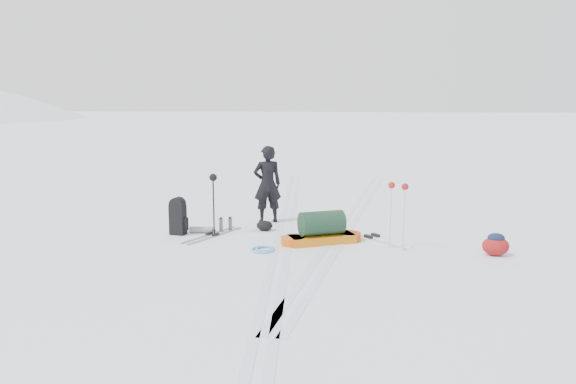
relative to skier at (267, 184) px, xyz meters
name	(u,v)px	position (x,y,z in m)	size (l,w,h in m)	color
ground	(284,237)	(0.52, -1.33, -0.88)	(200.00, 200.00, 0.00)	white
ski_tracks	(316,228)	(1.14, -0.45, -0.88)	(3.38, 17.97, 0.01)	silver
skier	(267,184)	(0.00, 0.00, 0.00)	(0.64, 0.42, 1.76)	black
pulk_sled	(322,231)	(1.32, -1.72, -0.64)	(1.70, 1.11, 0.63)	#CF6C0C
expedition_rucksack	(181,217)	(-1.63, -1.34, -0.51)	(0.86, 0.42, 0.79)	black
ski_poles_black	(213,185)	(-0.92, -1.33, 0.18)	(0.16, 0.18, 1.29)	black
ski_poles_silver	(398,194)	(2.75, -2.04, 0.19)	(0.36, 0.28, 1.27)	silver
touring_skis_grey	(212,235)	(-0.95, -1.39, -0.87)	(0.95, 1.64, 0.06)	#94989C
touring_skis_white	(372,237)	(2.33, -1.23, -0.86)	(1.56, 1.68, 0.07)	silver
rope_coil	(264,249)	(0.28, -2.42, -0.85)	(0.56, 0.56, 0.06)	#5DA8E2
small_daypack	(496,245)	(4.50, -2.27, -0.68)	(0.51, 0.40, 0.41)	maroon
thermos_pair	(225,224)	(-0.77, -0.97, -0.73)	(0.24, 0.26, 0.31)	#5A5C62
stuff_sack	(265,226)	(0.06, -0.83, -0.77)	(0.41, 0.36, 0.22)	black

